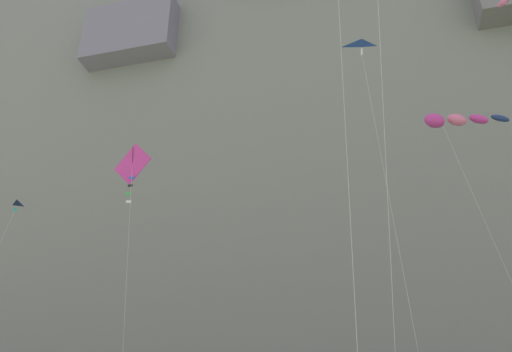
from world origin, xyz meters
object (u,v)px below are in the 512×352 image
object	(u,v)px
kite_delta_mid_left	(363,51)
kite_diamond_low_right	(132,168)
kite_delta_near_cliff	(6,222)
kite_windsock_low_center	(455,120)
kite_banner_far_right	(380,9)

from	to	relation	value
kite_delta_mid_left	kite_diamond_low_right	xyz separation A→B (m)	(-15.32, -2.30, -8.35)
kite_delta_near_cliff	kite_diamond_low_right	bearing A→B (deg)	-24.28
kite_diamond_low_right	kite_delta_near_cliff	bearing A→B (deg)	155.72
kite_windsock_low_center	kite_banner_far_right	size ratio (longest dim) A/B	0.89
kite_banner_far_right	kite_delta_near_cliff	world-z (taller)	kite_banner_far_right
kite_windsock_low_center	kite_banner_far_right	distance (m)	13.50
kite_delta_mid_left	kite_banner_far_right	world-z (taller)	kite_delta_mid_left
kite_windsock_low_center	kite_diamond_low_right	bearing A→B (deg)	-162.49
kite_banner_far_right	kite_diamond_low_right	xyz separation A→B (m)	(-16.30, 5.97, -3.91)
kite_banner_far_right	kite_windsock_low_center	bearing A→B (deg)	69.28
kite_delta_mid_left	kite_diamond_low_right	bearing A→B (deg)	-171.46
kite_delta_mid_left	kite_diamond_low_right	size ratio (longest dim) A/B	1.37
kite_windsock_low_center	kite_diamond_low_right	world-z (taller)	kite_windsock_low_center
kite_diamond_low_right	kite_windsock_low_center	bearing A→B (deg)	17.51
kite_delta_mid_left	kite_banner_far_right	distance (m)	9.44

